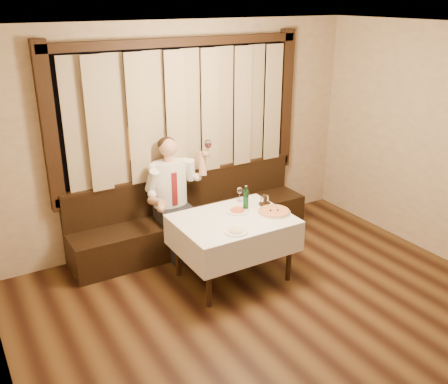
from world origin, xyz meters
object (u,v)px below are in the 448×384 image
pasta_red (238,209)px  green_bottle (246,199)px  pizza (274,211)px  dining_table (233,227)px  seated_man (173,189)px  banquette (192,221)px  cruet_caddy (265,202)px  pasta_cream (236,230)px

pasta_red → green_bottle: (0.12, 0.01, 0.09)m
pizza → green_bottle: 0.35m
dining_table → pasta_red: 0.23m
seated_man → pasta_red: bearing=-62.3°
banquette → dining_table: banquette is taller
banquette → dining_table: (0.00, -1.02, 0.34)m
seated_man → cruet_caddy: bearing=-45.3°
banquette → green_bottle: bearing=-74.2°
banquette → pasta_cream: 1.44m
pasta_red → green_bottle: bearing=5.5°
pizza → seated_man: seated_man is taller
banquette → cruet_caddy: (0.51, -0.90, 0.49)m
pasta_red → cruet_caddy: (0.37, 0.00, 0.01)m
seated_man → pasta_cream: bearing=-84.1°
banquette → pizza: banquette is taller
cruet_caddy → pizza: bearing=-93.0°
banquette → pasta_cream: (-0.16, -1.34, 0.48)m
pasta_cream → seated_man: (-0.13, 1.25, 0.06)m
green_bottle → cruet_caddy: 0.27m
green_bottle → pasta_cream: bearing=-132.4°
banquette → dining_table: bearing=-90.0°
banquette → pasta_cream: banquette is taller
dining_table → pizza: (0.48, -0.11, 0.12)m
pasta_red → cruet_caddy: size_ratio=2.01×
dining_table → pizza: size_ratio=3.36×
pizza → cruet_caddy: (0.03, 0.24, 0.03)m
cruet_caddy → pasta_cream: bearing=-141.7°
pasta_cream → seated_man: size_ratio=0.16×
pasta_red → pasta_cream: pasta_red is taller
pasta_cream → banquette: bearing=83.1°
dining_table → pizza: 0.50m
pasta_red → banquette: bearing=98.4°
green_bottle → seated_man: size_ratio=0.20×
dining_table → green_bottle: green_bottle is taller
banquette → seated_man: bearing=-162.8°
pasta_cream → green_bottle: (0.42, 0.45, 0.09)m
pasta_cream → cruet_caddy: size_ratio=1.85×
pasta_cream → green_bottle: size_ratio=0.83×
pizza → green_bottle: green_bottle is taller
pasta_red → pizza: bearing=-34.6°
cruet_caddy → seated_man: (-0.80, 0.81, 0.05)m
banquette → seated_man: seated_man is taller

